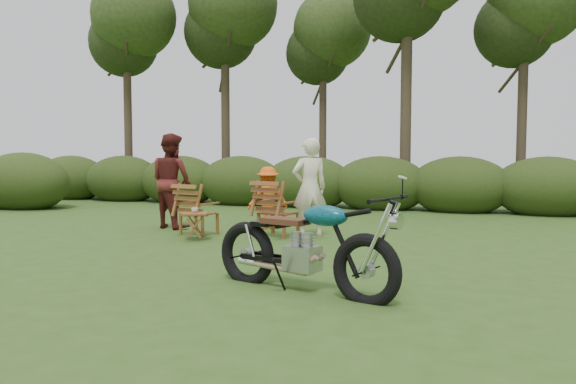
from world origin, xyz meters
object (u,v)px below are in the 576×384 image
(side_table, at_px, (195,227))
(adult_a, at_px, (309,237))
(child, at_px, (268,229))
(lawn_chair_right, at_px, (278,236))
(motorcycle, at_px, (302,291))
(lawn_chair_left, at_px, (199,235))
(adult_b, at_px, (172,228))
(cup, at_px, (195,210))

(side_table, relative_size, adult_a, 0.27)
(child, bearing_deg, lawn_chair_right, 87.45)
(motorcycle, height_order, child, motorcycle)
(lawn_chair_left, bearing_deg, adult_a, -156.86)
(adult_a, bearing_deg, adult_b, -40.95)
(adult_b, bearing_deg, side_table, 153.34)
(cup, bearing_deg, side_table, -66.05)
(adult_a, height_order, child, adult_a)
(side_table, xyz_separation_m, adult_a, (1.69, 1.04, -0.23))
(cup, bearing_deg, child, 69.23)
(motorcycle, height_order, adult_a, adult_a)
(side_table, distance_m, adult_a, 2.00)
(motorcycle, bearing_deg, lawn_chair_right, 131.09)
(adult_a, xyz_separation_m, child, (-1.07, 0.72, 0.00))
(motorcycle, bearing_deg, adult_a, 123.03)
(side_table, relative_size, adult_b, 0.25)
(lawn_chair_right, xyz_separation_m, lawn_chair_left, (-1.40, -0.31, 0.00))
(cup, xyz_separation_m, adult_b, (-1.18, 1.21, -0.51))
(lawn_chair_right, xyz_separation_m, child, (-0.53, 0.83, 0.00))
(lawn_chair_left, height_order, adult_a, adult_a)
(motorcycle, bearing_deg, adult_b, 152.18)
(lawn_chair_right, height_order, adult_b, adult_b)
(child, bearing_deg, adult_b, -19.56)
(side_table, distance_m, cup, 0.28)
(side_table, height_order, adult_b, adult_b)
(lawn_chair_left, relative_size, cup, 8.21)
(adult_b, xyz_separation_m, child, (1.83, 0.50, 0.00))
(lawn_chair_right, height_order, cup, cup)
(side_table, height_order, adult_a, adult_a)
(lawn_chair_right, height_order, adult_a, adult_a)
(lawn_chair_right, xyz_separation_m, cup, (-1.17, -0.87, 0.51))
(motorcycle, xyz_separation_m, adult_a, (-1.08, 3.69, 0.00))
(lawn_chair_right, distance_m, adult_b, 2.38)
(adult_a, bearing_deg, side_table, -5.13)
(side_table, bearing_deg, adult_a, 31.45)
(adult_a, height_order, adult_b, adult_b)
(lawn_chair_left, xyz_separation_m, adult_a, (1.94, 0.43, 0.00))
(lawn_chair_right, relative_size, adult_a, 0.57)
(side_table, bearing_deg, lawn_chair_left, 112.37)
(motorcycle, bearing_deg, child, 132.66)
(lawn_chair_right, relative_size, lawn_chair_left, 1.07)
(lawn_chair_right, height_order, side_table, lawn_chair_right)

